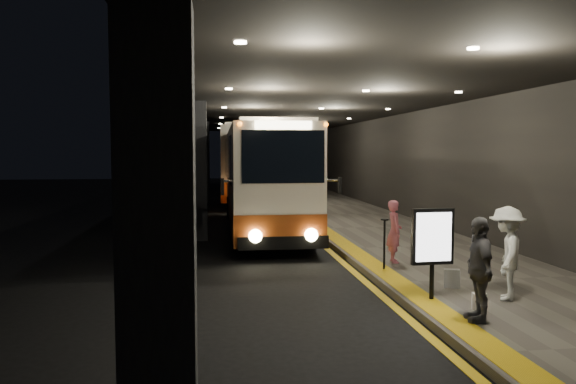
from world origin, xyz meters
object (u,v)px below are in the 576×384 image
coach_second (249,166)px  stanchion_post (384,245)px  bag_polka (452,278)px  passenger_waiting_white (507,253)px  bag_plain (479,301)px  info_sign (433,239)px  passenger_boarding (394,231)px  passenger_waiting_grey (479,269)px  coach_main (263,183)px

coach_second → stanchion_post: size_ratio=11.47×
bag_polka → stanchion_post: (-0.81, 1.84, 0.39)m
passenger_waiting_white → bag_polka: 1.31m
bag_plain → info_sign: size_ratio=0.17×
passenger_boarding → passenger_waiting_grey: size_ratio=0.91×
passenger_waiting_white → info_sign: passenger_waiting_white is taller
coach_second → stanchion_post: coach_second is taller
bag_plain → stanchion_post: stanchion_post is taller
bag_polka → stanchion_post: 2.05m
passenger_boarding → bag_polka: 2.69m
passenger_waiting_white → bag_polka: (-0.60, 0.96, -0.66)m
passenger_boarding → passenger_waiting_white: 3.69m
coach_main → bag_polka: size_ratio=31.72×
passenger_boarding → info_sign: (-0.42, -3.41, 0.36)m
passenger_waiting_grey → bag_polka: 2.26m
coach_main → passenger_waiting_grey: size_ratio=6.98×
passenger_waiting_white → bag_plain: (-0.79, -0.57, -0.70)m
passenger_waiting_white → passenger_waiting_grey: (-1.10, -1.15, -0.02)m
info_sign → stanchion_post: size_ratio=1.46×
passenger_waiting_grey → info_sign: size_ratio=1.00×
coach_second → passenger_waiting_grey: bearing=-81.8°
bag_polka → bag_plain: (-0.19, -1.53, -0.04)m
passenger_boarding → passenger_waiting_grey: 4.73m
bag_plain → passenger_waiting_white: bearing=35.8°
passenger_waiting_grey → bag_plain: (0.31, 0.58, -0.69)m
passenger_boarding → passenger_waiting_white: bearing=-159.9°
bag_polka → bag_plain: size_ratio=1.27×
passenger_boarding → passenger_waiting_grey: (-0.18, -4.72, 0.08)m
coach_main → bag_polka: coach_main is taller
coach_second → passenger_waiting_grey: 24.17m
passenger_waiting_white → bag_plain: size_ratio=5.90×
stanchion_post → passenger_waiting_white: bearing=-63.3°
coach_main → passenger_boarding: bearing=-68.1°
bag_polka → info_sign: (-0.74, -0.80, 0.93)m
passenger_boarding → bag_polka: (0.32, -2.61, -0.57)m
bag_polka → bag_plain: 1.54m
coach_second → bag_plain: coach_second is taller
bag_plain → stanchion_post: (-0.61, 3.37, 0.43)m
coach_main → coach_second: size_ratio=0.89×
coach_main → stanchion_post: 7.77m
passenger_boarding → passenger_waiting_grey: passenger_waiting_grey is taller
passenger_waiting_white → bag_polka: passenger_waiting_white is taller
passenger_boarding → bag_plain: passenger_boarding is taller
bag_polka → coach_main: bearing=107.4°
passenger_boarding → bag_plain: 4.19m
coach_main → passenger_waiting_white: 10.82m
passenger_boarding → bag_polka: passenger_boarding is taller
passenger_boarding → stanchion_post: (-0.49, -0.77, -0.18)m
coach_main → coach_second: bearing=89.3°
passenger_waiting_grey → bag_plain: size_ratio=5.78×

